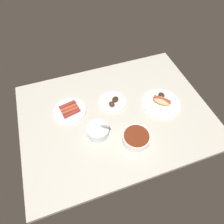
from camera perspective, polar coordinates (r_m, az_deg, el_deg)
name	(u,v)px	position (r cm, az deg, el deg)	size (l,w,h in cm)	color
ground_plane	(116,115)	(129.41, 1.04, -0.79)	(120.00, 90.00, 3.00)	beige
bowl_coleslaw	(98,130)	(117.69, -4.09, -5.30)	(13.54, 13.76, 15.23)	silver
plate_grilled_meat	(113,102)	(132.89, 0.18, 2.95)	(18.18, 18.18, 4.15)	white
plate_hotdog_assembled	(161,102)	(135.86, 13.97, 2.80)	(25.36, 25.36, 5.61)	white
plate_sausages	(70,110)	(131.33, -12.03, 0.58)	(21.14, 21.14, 3.36)	white
bowl_chili	(136,138)	(116.25, 6.95, -7.32)	(16.29, 16.29, 5.18)	white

